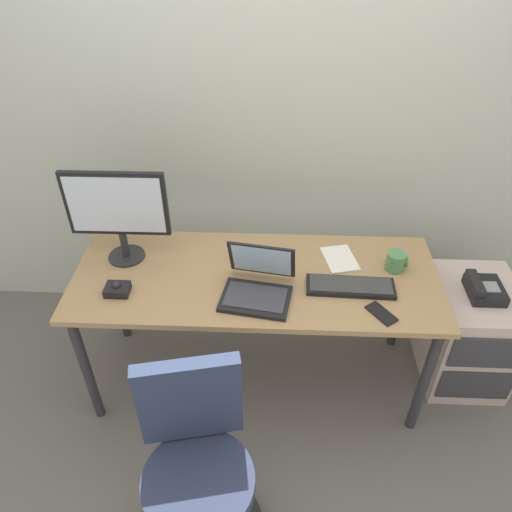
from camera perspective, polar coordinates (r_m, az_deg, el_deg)
The scene contains 13 objects.
ground_plane at distance 2.92m, azimuth 0.00°, elevation -13.70°, with size 8.00×8.00×0.00m, color #625E5A.
back_wall at distance 2.65m, azimuth 0.67°, elevation 18.47°, with size 6.00×0.10×2.80m, color beige.
desk at distance 2.42m, azimuth 0.00°, elevation -3.68°, with size 1.77×0.70×0.76m.
file_cabinet at distance 2.96m, azimuth 23.32°, elevation -8.16°, with size 0.42×0.53×0.60m.
desk_phone at distance 2.73m, azimuth 24.98°, elevation -3.50°, with size 0.17×0.20×0.09m.
office_chair at distance 2.15m, azimuth -6.77°, elevation -23.79°, with size 0.52×0.52×0.91m.
monitor_main at distance 2.40m, azimuth -15.87°, elevation 5.21°, with size 0.48×0.18×0.48m.
keyboard at distance 2.33m, azimuth 10.94°, elevation -3.49°, with size 0.41×0.15×0.03m.
laptop at distance 2.24m, azimuth 0.21°, elevation -3.30°, with size 0.35×0.34×0.23m.
trackball_mouse at distance 2.35m, azimuth -15.85°, elevation -3.72°, with size 0.11×0.09×0.07m.
coffee_mug at distance 2.47m, azimuth 15.99°, elevation -0.60°, with size 0.10×0.09×0.10m.
paper_notepad at distance 2.49m, azimuth 9.72°, elevation -0.36°, with size 0.15×0.21×0.01m, color white.
cell_phone at distance 2.24m, azimuth 14.39°, elevation -6.50°, with size 0.07×0.14×0.01m, color black.
Camera 1 is at (0.08, -1.80, 2.30)m, focal length 34.36 mm.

